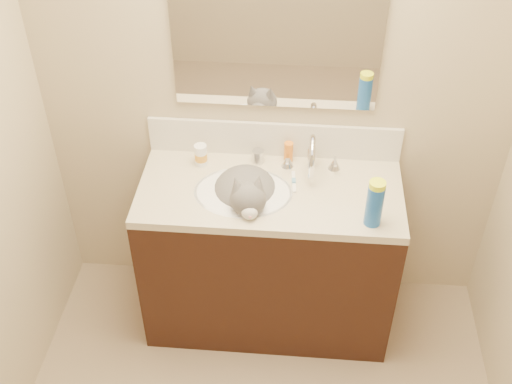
% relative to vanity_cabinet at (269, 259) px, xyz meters
% --- Properties ---
extents(room_shell, '(2.24, 2.54, 2.52)m').
position_rel_vanity_cabinet_xyz_m(room_shell, '(0.00, -0.97, 1.08)').
color(room_shell, '#BBA98B').
rests_on(room_shell, ground).
extents(vanity_cabinet, '(1.20, 0.55, 0.82)m').
position_rel_vanity_cabinet_xyz_m(vanity_cabinet, '(0.00, 0.00, 0.00)').
color(vanity_cabinet, black).
rests_on(vanity_cabinet, ground).
extents(counter_slab, '(1.20, 0.55, 0.04)m').
position_rel_vanity_cabinet_xyz_m(counter_slab, '(0.00, 0.00, 0.43)').
color(counter_slab, beige).
rests_on(counter_slab, vanity_cabinet).
extents(basin, '(0.45, 0.36, 0.14)m').
position_rel_vanity_cabinet_xyz_m(basin, '(-0.12, -0.03, 0.38)').
color(basin, white).
rests_on(basin, vanity_cabinet).
extents(faucet, '(0.28, 0.20, 0.21)m').
position_rel_vanity_cabinet_xyz_m(faucet, '(0.18, 0.14, 0.54)').
color(faucet, silver).
rests_on(faucet, counter_slab).
extents(cat, '(0.39, 0.44, 0.33)m').
position_rel_vanity_cabinet_xyz_m(cat, '(-0.11, -0.02, 0.42)').
color(cat, '#585558').
rests_on(cat, basin).
extents(backsplash, '(1.20, 0.02, 0.18)m').
position_rel_vanity_cabinet_xyz_m(backsplash, '(0.00, 0.26, 0.54)').
color(backsplash, silver).
rests_on(backsplash, counter_slab).
extents(mirror, '(0.90, 0.02, 0.80)m').
position_rel_vanity_cabinet_xyz_m(mirror, '(0.00, 0.26, 1.13)').
color(mirror, white).
rests_on(mirror, room_shell).
extents(pill_bottle, '(0.07, 0.07, 0.11)m').
position_rel_vanity_cabinet_xyz_m(pill_bottle, '(-0.34, 0.16, 0.50)').
color(pill_bottle, white).
rests_on(pill_bottle, counter_slab).
extents(pill_label, '(0.07, 0.07, 0.04)m').
position_rel_vanity_cabinet_xyz_m(pill_label, '(-0.34, 0.16, 0.49)').
color(pill_label, gold).
rests_on(pill_label, pill_bottle).
extents(silver_jar, '(0.07, 0.07, 0.07)m').
position_rel_vanity_cabinet_xyz_m(silver_jar, '(-0.07, 0.20, 0.48)').
color(silver_jar, '#B7B7BC').
rests_on(silver_jar, counter_slab).
extents(amber_bottle, '(0.05, 0.05, 0.11)m').
position_rel_vanity_cabinet_xyz_m(amber_bottle, '(0.07, 0.21, 0.50)').
color(amber_bottle, orange).
rests_on(amber_bottle, counter_slab).
extents(toothbrush, '(0.03, 0.15, 0.01)m').
position_rel_vanity_cabinet_xyz_m(toothbrush, '(0.10, 0.05, 0.46)').
color(toothbrush, white).
rests_on(toothbrush, counter_slab).
extents(toothbrush_head, '(0.02, 0.03, 0.02)m').
position_rel_vanity_cabinet_xyz_m(toothbrush_head, '(0.10, 0.05, 0.46)').
color(toothbrush_head, '#5F9CCA').
rests_on(toothbrush_head, counter_slab).
extents(spray_can, '(0.09, 0.09, 0.20)m').
position_rel_vanity_cabinet_xyz_m(spray_can, '(0.45, -0.19, 0.55)').
color(spray_can, blue).
rests_on(spray_can, counter_slab).
extents(spray_cap, '(0.09, 0.09, 0.04)m').
position_rel_vanity_cabinet_xyz_m(spray_cap, '(0.45, -0.19, 0.65)').
color(spray_cap, '#E2F71A').
rests_on(spray_cap, spray_can).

